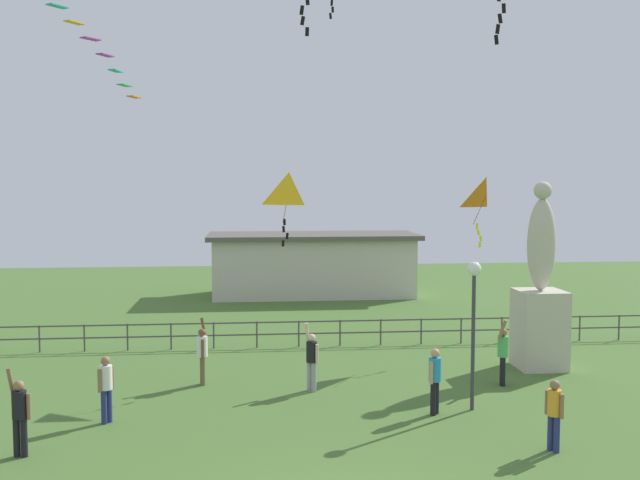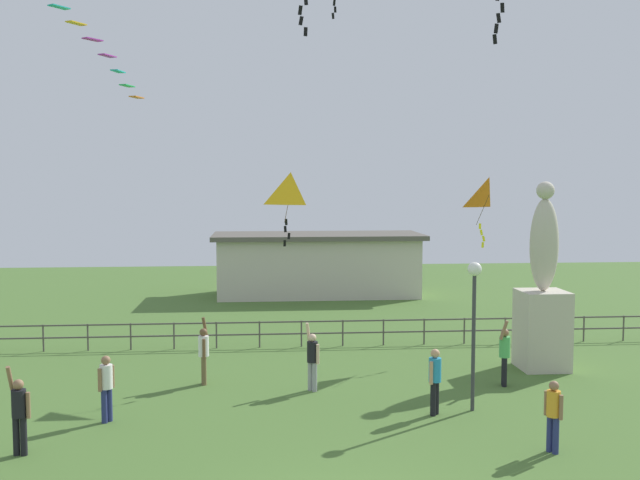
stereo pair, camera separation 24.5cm
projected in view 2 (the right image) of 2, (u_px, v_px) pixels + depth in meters
name	position (u px, v px, depth m)	size (l,w,h in m)	color
statue_monument	(543.00, 304.00, 22.93)	(1.45, 1.45, 5.93)	beige
lamppost	(474.00, 301.00, 18.60)	(0.36, 0.36, 3.87)	#38383D
person_0	(435.00, 377.00, 18.39)	(0.37, 0.41, 1.70)	black
person_1	(312.00, 357.00, 20.51)	(0.39, 0.47, 1.93)	#99999E
person_2	(19.00, 411.00, 15.65)	(0.51, 0.37, 1.96)	black
person_3	(204.00, 351.00, 21.20)	(0.31, 0.52, 1.95)	brown
person_4	(106.00, 384.00, 17.84)	(0.33, 0.42, 1.66)	navy
person_5	(553.00, 412.00, 15.81)	(0.30, 0.43, 1.60)	navy
person_6	(504.00, 352.00, 21.02)	(0.39, 0.51, 1.97)	black
kite_1	(291.00, 192.00, 22.61)	(1.13, 0.90, 2.26)	yellow
kite_5	(489.00, 197.00, 24.97)	(1.07, 1.10, 2.38)	orange
waterfront_railing	(287.00, 330.00, 26.06)	(36.06, 0.06, 0.95)	#4C4742
pavilion_building	(318.00, 264.00, 38.08)	(10.89, 4.51, 3.24)	beige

